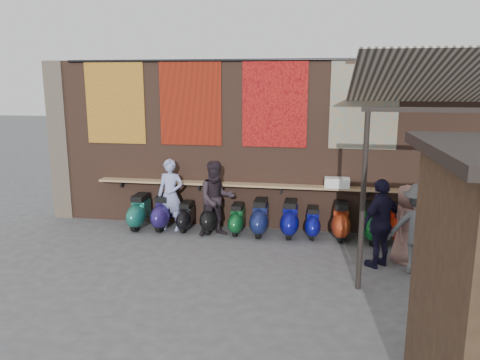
% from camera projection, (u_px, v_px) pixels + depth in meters
% --- Properties ---
extents(ground, '(70.00, 70.00, 0.00)m').
position_uv_depth(ground, '(244.00, 267.00, 9.02)').
color(ground, '#474749').
rests_on(ground, ground).
extents(brick_wall, '(10.00, 0.40, 4.00)m').
position_uv_depth(brick_wall, '(262.00, 145.00, 11.20)').
color(brick_wall, brown).
rests_on(brick_wall, ground).
extents(pier_left, '(0.50, 0.50, 4.00)m').
position_uv_depth(pier_left, '(63.00, 141.00, 12.07)').
color(pier_left, '#4C4238').
rests_on(pier_left, ground).
extents(eating_counter, '(8.00, 0.32, 0.05)m').
position_uv_depth(eating_counter, '(260.00, 185.00, 11.03)').
color(eating_counter, '#9E7A51').
rests_on(eating_counter, brick_wall).
extents(shelf_box, '(0.56, 0.30, 0.23)m').
position_uv_depth(shelf_box, '(337.00, 183.00, 10.68)').
color(shelf_box, white).
rests_on(shelf_box, eating_counter).
extents(tapestry_redgold, '(1.50, 0.02, 2.00)m').
position_uv_depth(tapestry_redgold, '(115.00, 102.00, 11.38)').
color(tapestry_redgold, maroon).
rests_on(tapestry_redgold, brick_wall).
extents(tapestry_sun, '(1.50, 0.02, 2.00)m').
position_uv_depth(tapestry_sun, '(190.00, 103.00, 11.06)').
color(tapestry_sun, red).
rests_on(tapestry_sun, brick_wall).
extents(tapestry_orange, '(1.50, 0.02, 2.00)m').
position_uv_depth(tapestry_orange, '(275.00, 104.00, 10.73)').
color(tapestry_orange, '#B31F16').
rests_on(tapestry_orange, brick_wall).
extents(tapestry_multi, '(1.50, 0.02, 2.00)m').
position_uv_depth(tapestry_multi, '(364.00, 105.00, 10.40)').
color(tapestry_multi, teal).
rests_on(tapestry_multi, brick_wall).
extents(hang_rail, '(9.50, 0.06, 0.06)m').
position_uv_depth(hang_rail, '(262.00, 60.00, 10.57)').
color(hang_rail, black).
rests_on(hang_rail, brick_wall).
extents(scooter_stool_0, '(0.39, 0.86, 0.82)m').
position_uv_depth(scooter_stool_0, '(140.00, 212.00, 11.31)').
color(scooter_stool_0, '#186154').
rests_on(scooter_stool_0, ground).
extents(scooter_stool_1, '(0.39, 0.87, 0.82)m').
position_uv_depth(scooter_stool_1, '(163.00, 212.00, 11.27)').
color(scooter_stool_1, navy).
rests_on(scooter_stool_1, ground).
extents(scooter_stool_2, '(0.32, 0.71, 0.68)m').
position_uv_depth(scooter_stool_2, '(186.00, 216.00, 11.18)').
color(scooter_stool_2, black).
rests_on(scooter_stool_2, ground).
extents(scooter_stool_3, '(0.36, 0.81, 0.77)m').
position_uv_depth(scooter_stool_3, '(211.00, 216.00, 11.09)').
color(scooter_stool_3, black).
rests_on(scooter_stool_3, ground).
extents(scooter_stool_4, '(0.33, 0.73, 0.70)m').
position_uv_depth(scooter_stool_4, '(237.00, 219.00, 10.93)').
color(scooter_stool_4, '#105125').
rests_on(scooter_stool_4, ground).
extents(scooter_stool_5, '(0.39, 0.87, 0.82)m').
position_uv_depth(scooter_stool_5, '(260.00, 218.00, 10.82)').
color(scooter_stool_5, '#151E51').
rests_on(scooter_stool_5, ground).
extents(scooter_stool_6, '(0.39, 0.86, 0.82)m').
position_uv_depth(scooter_stool_6, '(290.00, 219.00, 10.74)').
color(scooter_stool_6, navy).
rests_on(scooter_stool_6, ground).
extents(scooter_stool_7, '(0.33, 0.73, 0.69)m').
position_uv_depth(scooter_stool_7, '(313.00, 223.00, 10.68)').
color(scooter_stool_7, '#0C0F84').
rests_on(scooter_stool_7, ground).
extents(scooter_stool_8, '(0.39, 0.86, 0.82)m').
position_uv_depth(scooter_stool_8, '(341.00, 221.00, 10.57)').
color(scooter_stool_8, '#A63316').
rests_on(scooter_stool_8, ground).
extents(scooter_stool_9, '(0.40, 0.88, 0.84)m').
position_uv_depth(scooter_stool_9, '(372.00, 223.00, 10.39)').
color(scooter_stool_9, '#0C5921').
rests_on(scooter_stool_9, ground).
extents(scooter_stool_10, '(0.40, 0.88, 0.84)m').
position_uv_depth(scooter_stool_10, '(398.00, 224.00, 10.34)').
color(scooter_stool_10, '#AC210D').
rests_on(scooter_stool_10, ground).
extents(diner_left, '(0.64, 0.43, 1.72)m').
position_uv_depth(diner_left, '(171.00, 195.00, 11.12)').
color(diner_left, '#8D98CE').
rests_on(diner_left, ground).
extents(diner_right, '(1.05, 0.96, 1.75)m').
position_uv_depth(diner_right, '(216.00, 199.00, 10.70)').
color(diner_right, black).
rests_on(diner_right, ground).
extents(shopper_navy, '(1.03, 1.00, 1.73)m').
position_uv_depth(shopper_navy, '(381.00, 223.00, 8.89)').
color(shopper_navy, black).
rests_on(shopper_navy, ground).
extents(shopper_grey, '(1.26, 0.98, 1.72)m').
position_uv_depth(shopper_grey, '(419.00, 229.00, 8.57)').
color(shopper_grey, '#525357').
rests_on(shopper_grey, ground).
extents(shopper_tan, '(0.83, 0.91, 1.57)m').
position_uv_depth(shopper_tan, '(406.00, 224.00, 9.11)').
color(shopper_tan, '#9E6F65').
rests_on(shopper_tan, ground).
extents(awning_canvas, '(3.20, 3.28, 0.97)m').
position_uv_depth(awning_canvas, '(441.00, 79.00, 8.56)').
color(awning_canvas, beige).
rests_on(awning_canvas, brick_wall).
extents(awning_ledger, '(3.30, 0.08, 0.12)m').
position_uv_depth(awning_ledger, '(424.00, 60.00, 10.01)').
color(awning_ledger, '#33261C').
rests_on(awning_ledger, brick_wall).
extents(awning_header, '(3.00, 0.08, 0.08)m').
position_uv_depth(awning_header, '(461.00, 110.00, 7.21)').
color(awning_header, black).
rests_on(awning_header, awning_post_left).
extents(awning_post_left, '(0.09, 0.09, 3.10)m').
position_uv_depth(awning_post_left, '(363.00, 202.00, 7.77)').
color(awning_post_left, black).
rests_on(awning_post_left, ground).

